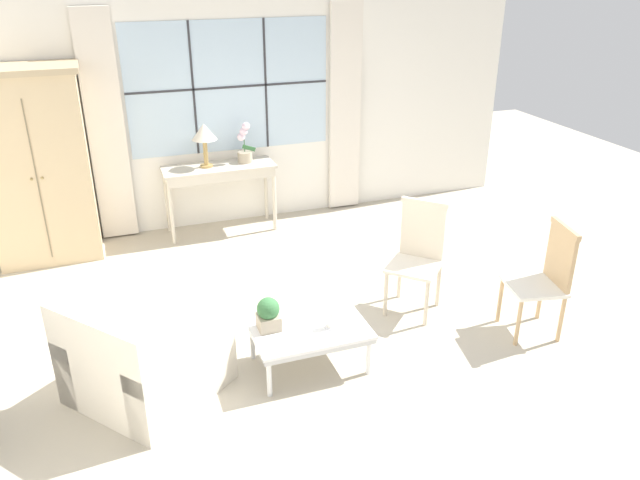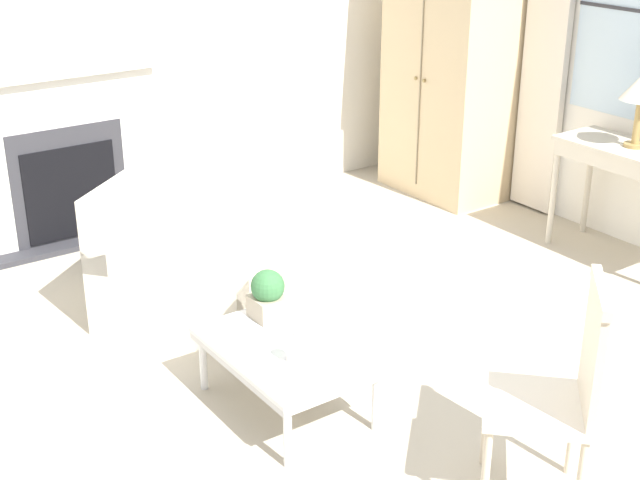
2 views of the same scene
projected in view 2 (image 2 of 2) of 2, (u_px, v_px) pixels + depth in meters
ground_plane at (337, 407)px, 4.53m from camera, size 14.00×14.00×0.00m
wall_left at (163, 32)px, 6.58m from camera, size 0.06×7.20×2.80m
fireplace at (61, 146)px, 6.28m from camera, size 0.34×1.48×2.10m
armoire at (449, 70)px, 7.14m from camera, size 1.09×0.65×2.04m
armchair_upholstered at (186, 271)px, 5.42m from camera, size 1.31×1.30×0.83m
side_chair_wooden at (564, 384)px, 3.66m from camera, size 0.62×0.62×1.03m
coffee_table at (286, 353)px, 4.40m from camera, size 0.90×0.61×0.36m
potted_plant_small at (268, 294)px, 4.61m from camera, size 0.18×0.18×0.27m
pillar_candle at (293, 350)px, 4.21m from camera, size 0.10×0.10×0.16m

